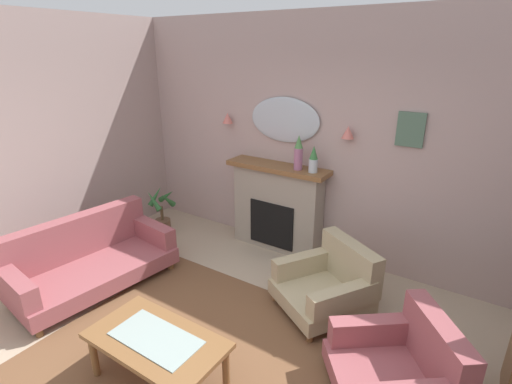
# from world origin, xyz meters

# --- Properties ---
(wall_back) EXTENTS (6.85, 0.10, 2.96)m
(wall_back) POSITION_xyz_m (0.00, 2.57, 1.48)
(wall_back) COLOR #B29993
(wall_back) RESTS_ON ground
(patterned_rug) EXTENTS (3.20, 2.40, 0.01)m
(patterned_rug) POSITION_xyz_m (0.00, 0.20, 0.01)
(patterned_rug) COLOR brown
(patterned_rug) RESTS_ON ground
(fireplace) EXTENTS (1.36, 0.36, 1.16)m
(fireplace) POSITION_xyz_m (-0.71, 2.35, 0.57)
(fireplace) COLOR gray
(fireplace) RESTS_ON ground
(mantel_vase_centre) EXTENTS (0.11, 0.11, 0.43)m
(mantel_vase_centre) POSITION_xyz_m (-0.41, 2.32, 1.37)
(mantel_vase_centre) COLOR #9E6084
(mantel_vase_centre) RESTS_ON fireplace
(mantel_vase_right) EXTENTS (0.11, 0.11, 0.32)m
(mantel_vase_right) POSITION_xyz_m (-0.21, 2.32, 1.32)
(mantel_vase_right) COLOR silver
(mantel_vase_right) RESTS_ON fireplace
(wall_mirror) EXTENTS (0.96, 0.06, 0.56)m
(wall_mirror) POSITION_xyz_m (-0.71, 2.49, 1.71)
(wall_mirror) COLOR #B2BCC6
(wall_sconce_left) EXTENTS (0.14, 0.14, 0.14)m
(wall_sconce_left) POSITION_xyz_m (-1.56, 2.44, 1.66)
(wall_sconce_left) COLOR #D17066
(wall_sconce_right) EXTENTS (0.14, 0.14, 0.14)m
(wall_sconce_right) POSITION_xyz_m (0.14, 2.44, 1.66)
(wall_sconce_right) COLOR #D17066
(framed_picture) EXTENTS (0.28, 0.03, 0.36)m
(framed_picture) POSITION_xyz_m (0.79, 2.50, 1.75)
(framed_picture) COLOR #4C6B56
(coffee_table) EXTENTS (1.10, 0.60, 0.45)m
(coffee_table) POSITION_xyz_m (-0.33, -0.14, 0.38)
(coffee_table) COLOR brown
(coffee_table) RESTS_ON ground
(floral_couch) EXTENTS (1.05, 1.80, 0.76)m
(floral_couch) POSITION_xyz_m (-2.04, 0.43, 0.32)
(floral_couch) COLOR #934C51
(floral_couch) RESTS_ON ground
(armchair_near_fireplace) EXTENTS (1.11, 1.12, 0.71)m
(armchair_near_fireplace) POSITION_xyz_m (0.42, 1.49, 0.31)
(armchair_near_fireplace) COLOR tan
(armchair_near_fireplace) RESTS_ON ground
(armchair_beside_couch) EXTENTS (1.14, 1.14, 0.71)m
(armchair_beside_couch) POSITION_xyz_m (1.31, 0.75, 0.31)
(armchair_beside_couch) COLOR #934C51
(armchair_beside_couch) RESTS_ON ground
(potted_plant_small_fern) EXTENTS (0.37, 0.35, 0.68)m
(potted_plant_small_fern) POSITION_xyz_m (-2.33, 1.82, 0.30)
(potted_plant_small_fern) COLOR brown
(potted_plant_small_fern) RESTS_ON ground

